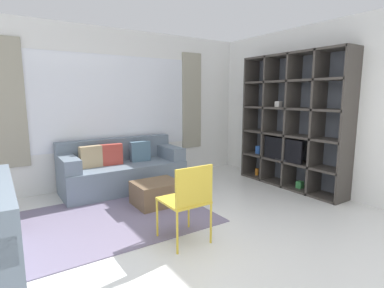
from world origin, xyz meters
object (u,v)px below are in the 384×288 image
couch_main (122,170)px  ottoman (157,193)px  shelving_unit (293,123)px  folding_chair (188,197)px

couch_main → ottoman: size_ratio=3.12×
shelving_unit → couch_main: (-2.49, 1.45, -0.78)m
folding_chair → ottoman: bearing=-101.3°
ottoman → folding_chair: (-0.24, -1.21, 0.35)m
shelving_unit → folding_chair: 2.77m
ottoman → shelving_unit: bearing=-11.2°
folding_chair → shelving_unit: bearing=-163.9°
shelving_unit → folding_chair: bearing=-163.9°
couch_main → folding_chair: folding_chair is taller
couch_main → folding_chair: (-0.11, -2.20, 0.19)m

